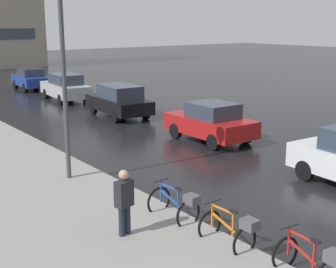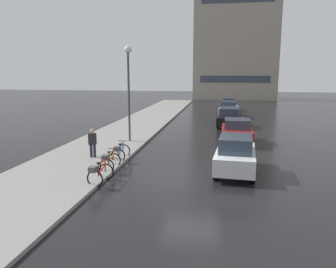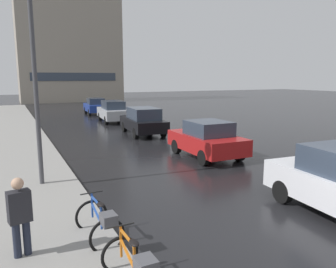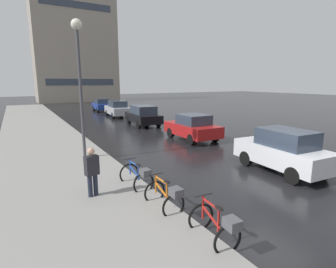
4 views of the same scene
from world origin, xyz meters
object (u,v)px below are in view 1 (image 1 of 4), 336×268
object	(u,v)px
bicycle_third	(177,205)
car_black	(119,101)
bicycle_second	(232,230)
bicycle_nearest	(312,261)
streetlamp	(62,39)
car_silver	(65,87)
car_red	(211,122)
pedestrian	(124,201)
car_blue	(31,79)

from	to	relation	value
bicycle_third	car_black	world-z (taller)	car_black
bicycle_second	bicycle_third	world-z (taller)	bicycle_third
bicycle_nearest	car_black	distance (m)	16.86
streetlamp	car_silver	bearing A→B (deg)	64.96
car_red	pedestrian	distance (m)	9.46
bicycle_nearest	car_blue	bearing A→B (deg)	78.61
car_red	streetlamp	xyz separation A→B (m)	(-6.93, -1.12, 3.55)
bicycle_third	streetlamp	world-z (taller)	streetlamp
car_silver	pedestrian	bearing A→B (deg)	-111.64
bicycle_nearest	bicycle_second	size ratio (longest dim) A/B	1.01
car_red	pedestrian	bearing A→B (deg)	-144.27
bicycle_nearest	car_silver	distance (m)	22.94
car_blue	pedestrian	size ratio (longest dim) A/B	2.31
car_red	car_blue	size ratio (longest dim) A/B	1.01
bicycle_third	car_silver	bearing A→B (deg)	72.48
pedestrian	car_red	bearing A→B (deg)	35.73
car_red	streetlamp	bearing A→B (deg)	-170.82
car_silver	bicycle_nearest	bearing A→B (deg)	-104.08
car_red	car_black	xyz separation A→B (m)	(-0.32, 6.67, 0.04)
bicycle_second	car_red	xyz separation A→B (m)	(6.13, 7.36, 0.31)
bicycle_second	car_red	world-z (taller)	car_red
bicycle_second	bicycle_third	size ratio (longest dim) A/B	0.96
bicycle_second	car_silver	world-z (taller)	car_silver
car_black	pedestrian	world-z (taller)	pedestrian
streetlamp	pedestrian	bearing A→B (deg)	-99.70
car_silver	car_blue	size ratio (longest dim) A/B	1.17
car_blue	streetlamp	xyz separation A→B (m)	(-6.71, -20.11, 3.57)
pedestrian	car_blue	bearing A→B (deg)	73.08
car_red	bicycle_third	bearing A→B (deg)	-138.16
car_silver	pedestrian	size ratio (longest dim) A/B	2.70
car_black	car_blue	bearing A→B (deg)	89.54
bicycle_nearest	car_silver	bearing A→B (deg)	75.92
car_black	car_silver	distance (m)	6.34
car_silver	car_black	bearing A→B (deg)	-89.95
bicycle_third	car_red	bearing A→B (deg)	41.84
bicycle_nearest	car_black	xyz separation A→B (m)	(5.59, 15.91, 0.35)
car_black	bicycle_third	bearing A→B (deg)	-115.64
bicycle_second	bicycle_nearest	bearing A→B (deg)	-83.38
pedestrian	bicycle_nearest	bearing A→B (deg)	-64.45
bicycle_second	car_red	bearing A→B (deg)	50.21
bicycle_third	car_silver	world-z (taller)	car_silver
car_red	car_black	world-z (taller)	car_black
bicycle_second	bicycle_third	distance (m)	1.82
bicycle_second	car_red	distance (m)	9.58
car_black	car_blue	xyz separation A→B (m)	(0.10, 12.32, -0.06)
bicycle_nearest	pedestrian	world-z (taller)	pedestrian
bicycle_second	car_silver	xyz separation A→B (m)	(5.80, 20.36, 0.36)
bicycle_nearest	car_red	distance (m)	10.97
car_silver	bicycle_second	bearing A→B (deg)	-105.89
car_silver	streetlamp	xyz separation A→B (m)	(-6.60, -14.13, 3.50)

